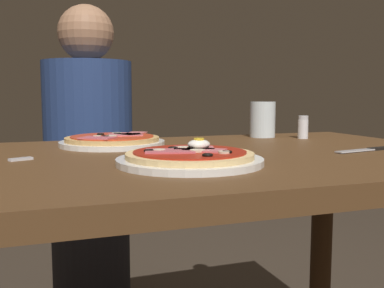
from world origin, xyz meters
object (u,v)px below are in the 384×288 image
at_px(pizza_foreground, 190,158).
at_px(salt_shaker, 303,127).
at_px(dining_table, 200,205).
at_px(water_glass_near, 263,122).
at_px(knife, 372,149).
at_px(diner_person, 90,176).
at_px(pizza_across_left, 113,141).

xyz_separation_m(pizza_foreground, salt_shaker, (0.47, 0.35, 0.02)).
distance_m(dining_table, water_glass_near, 0.46).
bearing_deg(salt_shaker, pizza_foreground, -143.54).
relative_size(dining_table, knife, 6.36).
relative_size(water_glass_near, salt_shaker, 1.60).
xyz_separation_m(water_glass_near, salt_shaker, (0.09, -0.08, -0.01)).
height_order(water_glass_near, diner_person, diner_person).
distance_m(water_glass_near, salt_shaker, 0.12).
xyz_separation_m(pizza_across_left, water_glass_near, (0.47, 0.08, 0.03)).
height_order(dining_table, knife, knife).
xyz_separation_m(pizza_across_left, diner_person, (0.00, 0.55, -0.18)).
bearing_deg(knife, water_glass_near, 102.41).
height_order(dining_table, diner_person, diner_person).
height_order(dining_table, pizza_across_left, pizza_across_left).
height_order(dining_table, pizza_foreground, pizza_foreground).
distance_m(dining_table, salt_shaker, 0.48).
height_order(pizza_across_left, water_glass_near, water_glass_near).
bearing_deg(dining_table, salt_shaker, 28.25).
height_order(pizza_foreground, diner_person, diner_person).
distance_m(pizza_foreground, water_glass_near, 0.58).
xyz_separation_m(knife, diner_person, (-0.55, 0.85, -0.17)).
bearing_deg(diner_person, knife, 122.71).
xyz_separation_m(salt_shaker, diner_person, (-0.55, 0.55, -0.20)).
bearing_deg(salt_shaker, dining_table, -151.75).
relative_size(pizza_foreground, pizza_across_left, 1.04).
bearing_deg(pizza_foreground, water_glass_near, 48.28).
xyz_separation_m(pizza_foreground, pizza_across_left, (-0.08, 0.35, -0.00)).
distance_m(pizza_foreground, pizza_across_left, 0.36).
xyz_separation_m(pizza_foreground, knife, (0.46, 0.05, -0.01)).
distance_m(dining_table, pizza_across_left, 0.30).
relative_size(pizza_across_left, diner_person, 0.22).
distance_m(dining_table, knife, 0.42).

